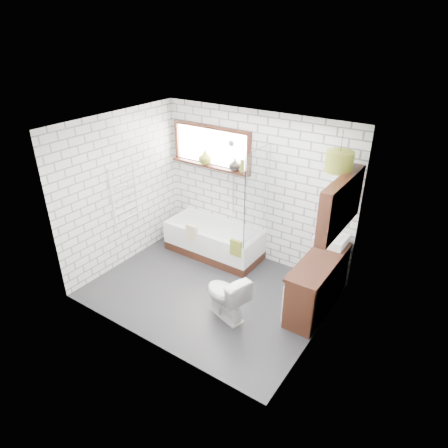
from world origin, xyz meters
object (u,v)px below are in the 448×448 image
Objects in this scene: toilet at (226,295)px; vanity at (318,284)px; pendant at (339,161)px; basin at (331,240)px; bathtub at (214,240)px.

vanity is at bearing 149.71° from toilet.
pendant is at bearing 95.66° from vanity.
basin is at bearing 96.84° from vanity.
basin is 1.73m from toilet.
vanity reaches higher than toilet.
toilet is at bearing -128.35° from pendant.
toilet is 2.31m from pendant.
pendant is at bearing -81.51° from basin.
toilet is (-0.96, -0.89, -0.05)m from vanity.
bathtub is 2.08m from basin.
pendant reaches higher than vanity.
pendant reaches higher than basin.
basin is at bearing 163.99° from toilet.
toilet is (-0.90, -1.39, -0.50)m from basin.
pendant is (2.02, -0.08, 1.83)m from bathtub.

